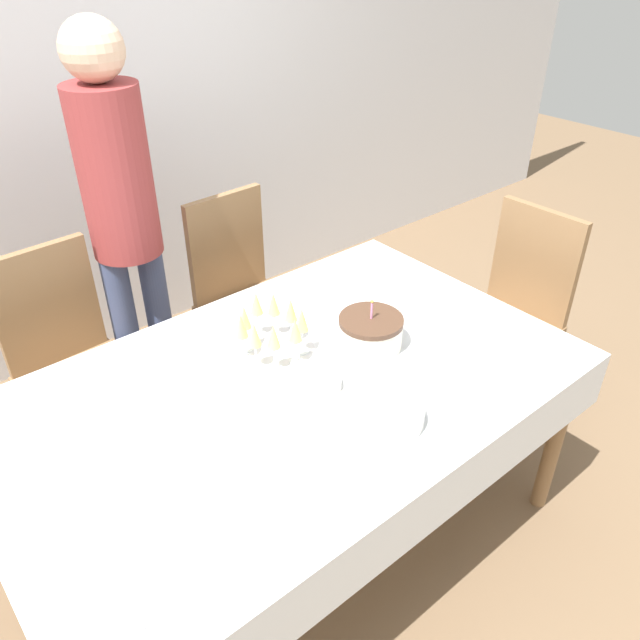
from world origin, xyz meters
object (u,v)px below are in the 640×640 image
person_standing (121,203)px  plate_stack_dessert (309,385)px  champagne_tray (270,330)px  dining_chair_far_left (69,357)px  birthday_cake (371,332)px  dining_chair_far_right (243,289)px  dining_chair_right_end (513,306)px  plate_stack_main (380,413)px

person_standing → plate_stack_dessert: bearing=-85.9°
champagne_tray → plate_stack_dessert: 0.25m
dining_chair_far_left → birthday_cake: 1.22m
dining_chair_far_right → birthday_cake: (-0.07, -0.92, 0.27)m
champagne_tray → dining_chair_far_left: bearing=122.4°
dining_chair_right_end → plate_stack_main: size_ratio=3.71×
birthday_cake → plate_stack_main: birthday_cake is taller
birthday_cake → plate_stack_dessert: 0.32m
dining_chair_right_end → champagne_tray: (-1.21, 0.17, 0.31)m
plate_stack_dessert → birthday_cake: bearing=9.2°
dining_chair_right_end → birthday_cake: dining_chair_right_end is taller
champagne_tray → person_standing: bearing=96.5°
birthday_cake → dining_chair_right_end: bearing=1.0°
birthday_cake → dining_chair_far_left: bearing=129.6°
birthday_cake → champagne_tray: size_ratio=0.70×
birthday_cake → plate_stack_dessert: birthday_cake is taller
dining_chair_far_left → dining_chair_right_end: (1.67, -0.90, 0.00)m
dining_chair_far_left → dining_chair_right_end: bearing=-28.3°
champagne_tray → plate_stack_dessert: (-0.02, -0.23, -0.08)m
plate_stack_main → plate_stack_dessert: 0.25m
dining_chair_far_right → dining_chair_right_end: same height
dining_chair_far_right → plate_stack_dessert: bearing=-111.6°
dining_chair_far_right → plate_stack_dessert: 1.06m
dining_chair_far_left → plate_stack_dessert: 1.09m
dining_chair_far_left → champagne_tray: bearing=-57.6°
champagne_tray → person_standing: person_standing is taller
champagne_tray → dining_chair_far_right: bearing=63.7°
birthday_cake → champagne_tray: 0.35m
dining_chair_far_left → birthday_cake: bearing=-50.4°
birthday_cake → champagne_tray: birthday_cake is taller
plate_stack_main → dining_chair_far_left: bearing=113.1°
dining_chair_right_end → dining_chair_far_right: bearing=133.1°
plate_stack_main → person_standing: 1.37m
dining_chair_far_left → person_standing: 0.64m
plate_stack_dessert → person_standing: (-0.08, 1.09, 0.28)m
dining_chair_far_right → plate_stack_main: 1.27m
dining_chair_right_end → birthday_cake: size_ratio=4.39×
dining_chair_far_right → dining_chair_far_left: bearing=-180.0°
birthday_cake → plate_stack_main: 0.38m
plate_stack_dessert → dining_chair_right_end: bearing=3.2°
plate_stack_dessert → dining_chair_far_left: bearing=114.7°
dining_chair_far_right → champagne_tray: (-0.36, -0.73, 0.31)m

